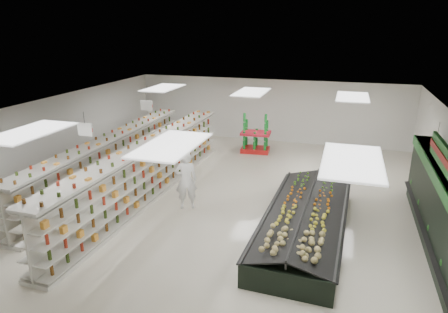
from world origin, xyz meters
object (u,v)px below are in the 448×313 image
(produce_island, at_px, (305,220))
(shopper_main, at_px, (186,180))
(gondola_center, at_px, (149,171))
(soda_endcap, at_px, (256,135))
(gondola_left, at_px, (112,161))
(shopper_background, at_px, (176,145))

(produce_island, bearing_deg, shopper_main, 171.75)
(gondola_center, height_order, soda_endcap, gondola_center)
(gondola_left, distance_m, soda_endcap, 6.94)
(gondola_left, xyz_separation_m, gondola_center, (1.98, -0.76, 0.07))
(produce_island, xyz_separation_m, soda_endcap, (-3.13, 7.26, 0.43))
(produce_island, distance_m, soda_endcap, 7.92)
(shopper_main, bearing_deg, gondola_center, -44.94)
(gondola_center, distance_m, produce_island, 5.70)
(shopper_main, relative_size, shopper_background, 1.11)
(soda_endcap, bearing_deg, gondola_center, -111.76)
(gondola_left, relative_size, gondola_center, 0.93)
(soda_endcap, bearing_deg, produce_island, -66.69)
(gondola_left, height_order, gondola_center, gondola_center)
(produce_island, height_order, soda_endcap, soda_endcap)
(gondola_center, xyz_separation_m, shopper_background, (-0.41, 3.30, -0.02))
(gondola_center, relative_size, shopper_main, 5.77)
(produce_island, bearing_deg, gondola_center, 168.32)
(shopper_main, bearing_deg, gondola_left, -45.68)
(produce_island, bearing_deg, shopper_background, 143.31)
(shopper_background, bearing_deg, gondola_center, -148.81)
(gondola_left, xyz_separation_m, shopper_main, (3.62, -1.34, 0.15))
(soda_endcap, height_order, shopper_background, shopper_background)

